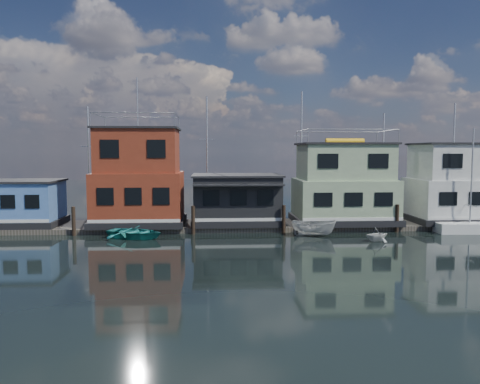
{
  "coord_description": "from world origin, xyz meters",
  "views": [
    {
      "loc": [
        -2.53,
        -26.44,
        6.35
      ],
      "look_at": [
        -0.23,
        12.0,
        3.0
      ],
      "focal_mm": 35.0,
      "sensor_mm": 36.0,
      "label": 1
    }
  ],
  "objects": [
    {
      "name": "day_sailer",
      "position": [
        17.55,
        8.54,
        0.46
      ],
      "size": [
        5.21,
        1.92,
        8.11
      ],
      "rotation": [
        0.0,
        0.0,
        -0.04
      ],
      "color": "white",
      "rests_on": "ground"
    },
    {
      "name": "background_masts",
      "position": [
        4.76,
        18.0,
        5.55
      ],
      "size": [
        36.4,
        0.16,
        12.0
      ],
      "color": "silver",
      "rests_on": "ground"
    },
    {
      "name": "houseboat_white",
      "position": [
        18.5,
        12.0,
        3.54
      ],
      "size": [
        8.4,
        5.9,
        6.66
      ],
      "color": "black",
      "rests_on": "dock"
    },
    {
      "name": "dock",
      "position": [
        0.0,
        12.0,
        0.2
      ],
      "size": [
        48.0,
        5.0,
        0.4
      ],
      "primitive_type": "cube",
      "color": "#595147",
      "rests_on": "ground"
    },
    {
      "name": "motorboat",
      "position": [
        5.05,
        7.8,
        0.64
      ],
      "size": [
        3.56,
        2.22,
        1.29
      ],
      "primitive_type": "imported",
      "rotation": [
        0.0,
        0.0,
        1.26
      ],
      "color": "beige",
      "rests_on": "ground"
    },
    {
      "name": "houseboat_dark",
      "position": [
        -0.5,
        11.98,
        2.42
      ],
      "size": [
        7.4,
        6.1,
        4.06
      ],
      "color": "black",
      "rests_on": "dock"
    },
    {
      "name": "dinghy_white",
      "position": [
        9.09,
        5.59,
        0.5
      ],
      "size": [
        2.37,
        2.22,
        1.0
      ],
      "primitive_type": "imported",
      "rotation": [
        0.0,
        0.0,
        1.94
      ],
      "color": "silver",
      "rests_on": "ground"
    },
    {
      "name": "houseboat_red",
      "position": [
        -8.5,
        12.0,
        4.1
      ],
      "size": [
        7.4,
        5.9,
        11.86
      ],
      "color": "black",
      "rests_on": "dock"
    },
    {
      "name": "dinghy_teal",
      "position": [
        -8.18,
        7.73,
        0.44
      ],
      "size": [
        5.06,
        4.38,
        0.88
      ],
      "primitive_type": "imported",
      "rotation": [
        0.0,
        0.0,
        1.2
      ],
      "color": "teal",
      "rests_on": "ground"
    },
    {
      "name": "houseboat_green",
      "position": [
        8.5,
        12.0,
        3.55
      ],
      "size": [
        8.4,
        5.9,
        7.03
      ],
      "color": "black",
      "rests_on": "dock"
    },
    {
      "name": "pilings",
      "position": [
        -0.33,
        9.2,
        1.1
      ],
      "size": [
        42.28,
        0.28,
        2.2
      ],
      "color": "#2D2116",
      "rests_on": "ground"
    },
    {
      "name": "ground",
      "position": [
        0.0,
        0.0,
        0.0
      ],
      "size": [
        160.0,
        160.0,
        0.0
      ],
      "primitive_type": "plane",
      "color": "black",
      "rests_on": "ground"
    },
    {
      "name": "houseboat_blue",
      "position": [
        -18.0,
        12.0,
        2.21
      ],
      "size": [
        6.4,
        4.9,
        3.66
      ],
      "color": "black",
      "rests_on": "dock"
    }
  ]
}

